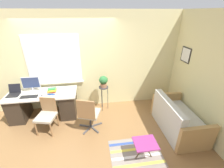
% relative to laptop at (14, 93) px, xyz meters
% --- Properties ---
extents(ground_plane, '(14.00, 14.00, 0.00)m').
position_rel_laptop_xyz_m(ground_plane, '(1.43, -0.41, -0.77)').
color(ground_plane, olive).
extents(wall_back_with_window, '(9.00, 0.12, 2.70)m').
position_rel_laptop_xyz_m(wall_back_with_window, '(1.41, 0.39, 0.58)').
color(wall_back_with_window, beige).
rests_on(wall_back_with_window, ground_plane).
extents(wall_right_with_picture, '(0.08, 9.00, 2.70)m').
position_rel_laptop_xyz_m(wall_right_with_picture, '(4.50, -0.40, 0.58)').
color(wall_right_with_picture, beige).
rests_on(wall_right_with_picture, ground_plane).
extents(desk, '(1.76, 0.72, 0.72)m').
position_rel_laptop_xyz_m(desk, '(0.67, -0.04, -0.39)').
color(desk, beige).
rests_on(desk, ground_plane).
extents(laptop, '(0.28, 0.31, 0.24)m').
position_rel_laptop_xyz_m(laptop, '(0.00, 0.00, 0.00)').
color(laptop, black).
rests_on(laptop, desk).
extents(monitor, '(0.44, 0.16, 0.40)m').
position_rel_laptop_xyz_m(monitor, '(0.41, 0.13, 0.17)').
color(monitor, silver).
rests_on(monitor, desk).
extents(keyboard, '(0.40, 0.14, 0.02)m').
position_rel_laptop_xyz_m(keyboard, '(0.42, -0.20, -0.04)').
color(keyboard, black).
rests_on(keyboard, desk).
extents(mouse, '(0.04, 0.07, 0.04)m').
position_rel_laptop_xyz_m(mouse, '(0.73, -0.17, -0.03)').
color(mouse, slate).
rests_on(mouse, desk).
extents(book_stack, '(0.24, 0.19, 0.16)m').
position_rel_laptop_xyz_m(book_stack, '(0.96, -0.11, 0.02)').
color(book_stack, '#2851B2').
rests_on(book_stack, desk).
extents(desk_chair_wooden, '(0.50, 0.51, 0.82)m').
position_rel_laptop_xyz_m(desk_chair_wooden, '(0.88, -0.60, -0.33)').
color(desk_chair_wooden, olive).
rests_on(desk_chair_wooden, ground_plane).
extents(office_chair_swivel, '(0.58, 0.60, 0.92)m').
position_rel_laptop_xyz_m(office_chair_swivel, '(1.87, -0.75, -0.30)').
color(office_chair_swivel, '#47474C').
rests_on(office_chair_swivel, ground_plane).
extents(couch_loveseat, '(0.79, 1.43, 0.81)m').
position_rel_laptop_xyz_m(couch_loveseat, '(3.96, -1.05, -0.49)').
color(couch_loveseat, beige).
rests_on(couch_loveseat, ground_plane).
extents(plant_stand, '(0.27, 0.27, 0.73)m').
position_rel_laptop_xyz_m(plant_stand, '(2.31, 0.06, -0.13)').
color(plant_stand, '#333338').
rests_on(plant_stand, ground_plane).
extents(potted_plant, '(0.24, 0.24, 0.32)m').
position_rel_laptop_xyz_m(potted_plant, '(2.31, 0.06, 0.14)').
color(potted_plant, '#9E6B4C').
rests_on(potted_plant, plant_stand).
extents(floor_rug_striped, '(1.06, 0.80, 0.01)m').
position_rel_laptop_xyz_m(floor_rug_striped, '(2.80, -1.60, -0.77)').
color(floor_rug_striped, gray).
rests_on(floor_rug_striped, ground_plane).
extents(folding_stool, '(0.43, 0.37, 0.42)m').
position_rel_laptop_xyz_m(folding_stool, '(2.92, -1.73, -0.39)').
color(folding_stool, '#93337A').
rests_on(folding_stool, ground_plane).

